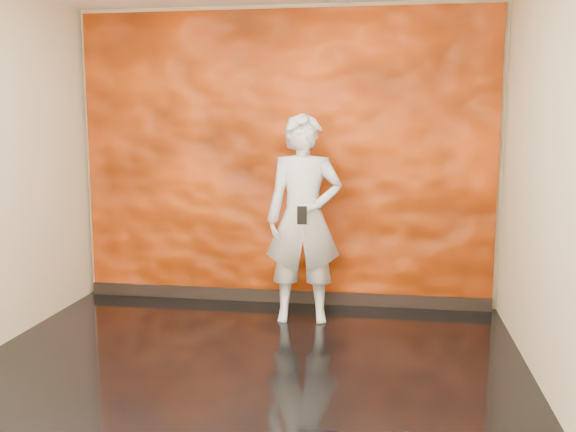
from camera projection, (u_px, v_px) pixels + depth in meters
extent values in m
cube|color=black|center=(238.00, 382.00, 4.34)|extent=(4.00, 4.00, 0.01)
cube|color=beige|center=(285.00, 157.00, 6.09)|extent=(4.00, 0.02, 2.80)
cube|color=beige|center=(96.00, 225.00, 2.18)|extent=(4.00, 0.02, 2.80)
cube|color=beige|center=(561.00, 179.00, 3.83)|extent=(0.02, 4.00, 2.80)
cube|color=#F14B0A|center=(284.00, 160.00, 6.05)|extent=(3.90, 0.06, 2.75)
cube|color=black|center=(284.00, 296.00, 6.21)|extent=(3.90, 0.04, 0.12)
imported|color=#A5AAB4|center=(304.00, 219.00, 5.55)|extent=(0.71, 0.51, 1.80)
cube|color=black|center=(302.00, 215.00, 5.27)|extent=(0.08, 0.02, 0.15)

